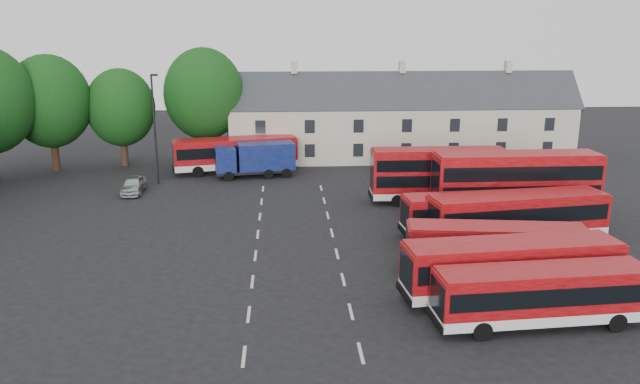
{
  "coord_description": "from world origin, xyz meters",
  "views": [
    {
      "loc": [
        1.83,
        -33.88,
        13.63
      ],
      "look_at": [
        4.34,
        8.52,
        2.2
      ],
      "focal_mm": 35.0,
      "sensor_mm": 36.0,
      "label": 1
    }
  ],
  "objects_px": {
    "bus_dd_south": "(516,181)",
    "box_truck": "(256,158)",
    "bus_row_a": "(542,292)",
    "lamppost": "(155,126)",
    "silver_car": "(133,185)"
  },
  "relations": [
    {
      "from": "bus_dd_south",
      "to": "box_truck",
      "type": "distance_m",
      "value": 23.64
    },
    {
      "from": "lamppost",
      "to": "box_truck",
      "type": "bearing_deg",
      "value": 13.86
    },
    {
      "from": "bus_dd_south",
      "to": "silver_car",
      "type": "bearing_deg",
      "value": 163.0
    },
    {
      "from": "bus_row_a",
      "to": "box_truck",
      "type": "height_order",
      "value": "box_truck"
    },
    {
      "from": "bus_dd_south",
      "to": "silver_car",
      "type": "distance_m",
      "value": 30.51
    },
    {
      "from": "bus_dd_south",
      "to": "lamppost",
      "type": "relative_size",
      "value": 1.23
    },
    {
      "from": "bus_row_a",
      "to": "box_truck",
      "type": "relative_size",
      "value": 1.36
    },
    {
      "from": "box_truck",
      "to": "silver_car",
      "type": "xyz_separation_m",
      "value": [
        -10.03,
        -5.15,
        -1.07
      ]
    },
    {
      "from": "bus_dd_south",
      "to": "box_truck",
      "type": "bearing_deg",
      "value": 143.73
    },
    {
      "from": "bus_dd_south",
      "to": "box_truck",
      "type": "relative_size",
      "value": 1.58
    },
    {
      "from": "box_truck",
      "to": "lamppost",
      "type": "distance_m",
      "value": 9.43
    },
    {
      "from": "silver_car",
      "to": "box_truck",
      "type": "bearing_deg",
      "value": 25.36
    },
    {
      "from": "bus_dd_south",
      "to": "box_truck",
      "type": "height_order",
      "value": "bus_dd_south"
    },
    {
      "from": "bus_row_a",
      "to": "silver_car",
      "type": "distance_m",
      "value": 35.1
    },
    {
      "from": "bus_row_a",
      "to": "bus_dd_south",
      "type": "bearing_deg",
      "value": 69.82
    }
  ]
}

